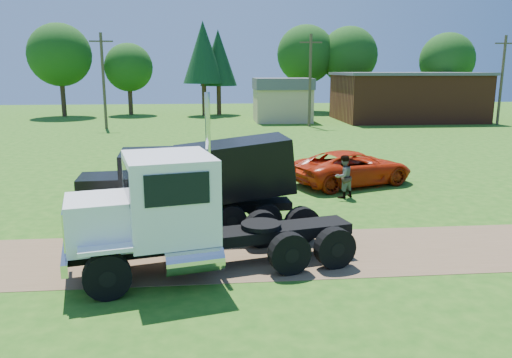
{
  "coord_description": "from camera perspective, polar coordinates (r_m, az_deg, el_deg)",
  "views": [
    {
      "loc": [
        -4.13,
        -14.56,
        5.62
      ],
      "look_at": [
        -2.39,
        3.61,
        1.6
      ],
      "focal_mm": 35.0,
      "sensor_mm": 36.0,
      "label": 1
    }
  ],
  "objects": [
    {
      "name": "white_semi_tractor",
      "position": [
        13.99,
        -9.39,
        -4.0
      ],
      "size": [
        8.47,
        4.41,
        5.0
      ],
      "rotation": [
        0.0,
        0.0,
        0.23
      ],
      "color": "black",
      "rests_on": "ground"
    },
    {
      "name": "orange_pickup",
      "position": [
        25.21,
        10.98,
        1.28
      ],
      "size": [
        6.7,
        4.76,
        1.7
      ],
      "primitive_type": "imported",
      "rotation": [
        0.0,
        0.0,
        1.93
      ],
      "color": "red",
      "rests_on": "ground"
    },
    {
      "name": "spectator_b",
      "position": [
        22.49,
        9.95,
        0.28
      ],
      "size": [
        1.18,
        1.1,
        1.93
      ],
      "primitive_type": "imported",
      "rotation": [
        0.0,
        0.0,
        3.67
      ],
      "color": "#999999",
      "rests_on": "ground"
    },
    {
      "name": "black_dump_truck",
      "position": [
        17.84,
        -6.99,
        0.0
      ],
      "size": [
        7.71,
        2.84,
        3.3
      ],
      "rotation": [
        0.0,
        0.0,
        0.08
      ],
      "color": "black",
      "rests_on": "ground"
    },
    {
      "name": "tree_row",
      "position": [
        65.36,
        0.63,
        13.78
      ],
      "size": [
        55.15,
        12.32,
        11.47
      ],
      "color": "#392117",
      "rests_on": "ground"
    },
    {
      "name": "utility_poles",
      "position": [
        50.6,
        6.2,
        11.32
      ],
      "size": [
        42.2,
        0.28,
        9.0
      ],
      "color": "#443326",
      "rests_on": "ground"
    },
    {
      "name": "dirt_track",
      "position": [
        16.14,
        9.81,
        -8.12
      ],
      "size": [
        120.0,
        4.2,
        0.01
      ],
      "primitive_type": "cube",
      "color": "brown",
      "rests_on": "ground"
    },
    {
      "name": "ground",
      "position": [
        16.15,
        9.81,
        -8.14
      ],
      "size": [
        140.0,
        140.0,
        0.0
      ],
      "primitive_type": "plane",
      "color": "#215813",
      "rests_on": "ground"
    },
    {
      "name": "tan_shed",
      "position": [
        55.26,
        3.04,
        9.09
      ],
      "size": [
        6.2,
        5.4,
        4.7
      ],
      "color": "tan",
      "rests_on": "ground"
    },
    {
      "name": "brick_building",
      "position": [
        58.95,
        16.8,
        9.02
      ],
      "size": [
        15.4,
        10.4,
        5.3
      ],
      "color": "brown",
      "rests_on": "ground"
    }
  ]
}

